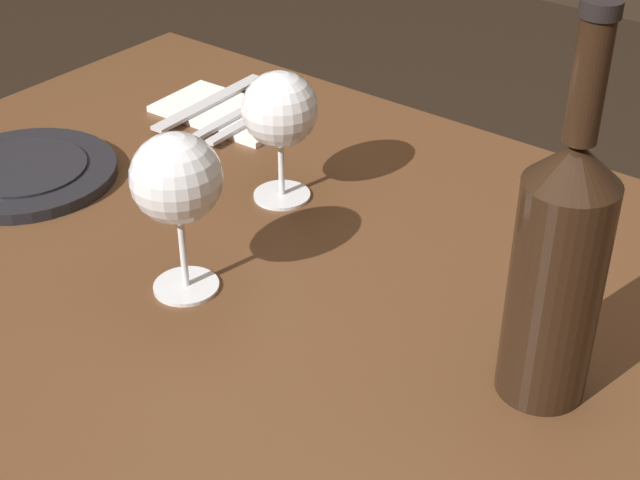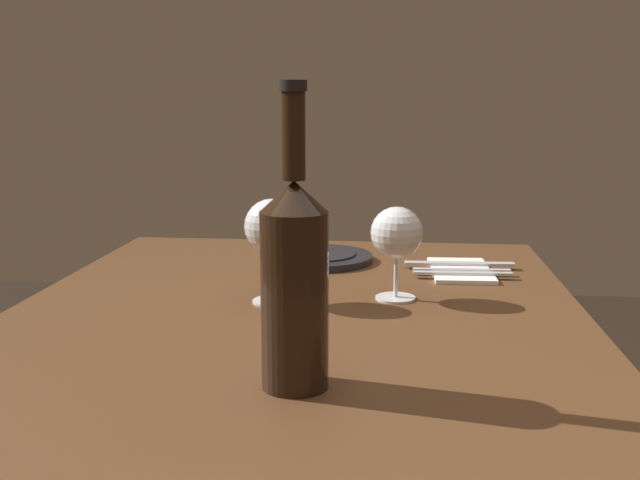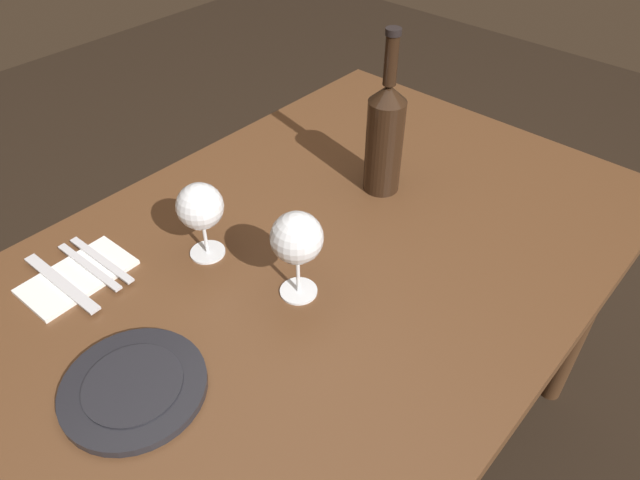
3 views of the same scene
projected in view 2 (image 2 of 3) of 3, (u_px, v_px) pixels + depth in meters
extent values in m
cube|color=#56351E|center=(288.00, 339.00, 1.08)|extent=(1.30, 0.90, 0.04)
cylinder|color=#412816|center=(493.00, 418.00, 1.68)|extent=(0.06, 0.06, 0.70)
cylinder|color=#412816|center=(165.00, 404.00, 1.76)|extent=(0.06, 0.06, 0.70)
cylinder|color=white|center=(273.00, 301.00, 1.20)|extent=(0.07, 0.07, 0.00)
cylinder|color=white|center=(273.00, 274.00, 1.19)|extent=(0.01, 0.01, 0.08)
sphere|color=white|center=(272.00, 226.00, 1.18)|extent=(0.09, 0.09, 0.09)
cylinder|color=maroon|center=(272.00, 228.00, 1.18)|extent=(0.07, 0.07, 0.03)
cylinder|color=white|center=(395.00, 298.00, 1.22)|extent=(0.07, 0.07, 0.00)
cylinder|color=white|center=(396.00, 275.00, 1.22)|extent=(0.01, 0.01, 0.07)
sphere|color=white|center=(397.00, 233.00, 1.20)|extent=(0.09, 0.09, 0.09)
cylinder|color=maroon|center=(397.00, 237.00, 1.20)|extent=(0.07, 0.07, 0.02)
cylinder|color=black|center=(295.00, 301.00, 0.84)|extent=(0.08, 0.08, 0.20)
cone|color=black|center=(294.00, 196.00, 0.82)|extent=(0.08, 0.08, 0.03)
cylinder|color=black|center=(294.00, 136.00, 0.80)|extent=(0.03, 0.03, 0.10)
cylinder|color=black|center=(293.00, 86.00, 0.79)|extent=(0.03, 0.03, 0.01)
cylinder|color=black|center=(316.00, 258.00, 1.50)|extent=(0.22, 0.22, 0.01)
cylinder|color=black|center=(316.00, 254.00, 1.50)|extent=(0.15, 0.15, 0.00)
cube|color=white|center=(460.00, 270.00, 1.41)|extent=(0.19, 0.12, 0.01)
cube|color=silver|center=(462.00, 270.00, 1.38)|extent=(0.02, 0.18, 0.00)
cube|color=silver|center=(463.00, 273.00, 1.36)|extent=(0.02, 0.18, 0.00)
cube|color=silver|center=(459.00, 264.00, 1.43)|extent=(0.03, 0.21, 0.00)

